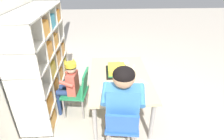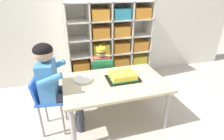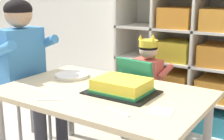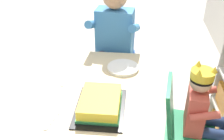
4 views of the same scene
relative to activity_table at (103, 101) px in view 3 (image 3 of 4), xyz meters
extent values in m
cube|color=silver|center=(0.22, 1.22, 0.19)|extent=(1.37, 0.01, 1.36)
cube|color=silver|center=(-0.45, 1.03, 0.19)|extent=(0.02, 0.39, 1.36)
cube|color=silver|center=(-0.11, 1.03, 0.19)|extent=(0.02, 0.39, 1.36)
cube|color=silver|center=(0.22, 1.03, 0.19)|extent=(0.02, 0.39, 1.36)
cube|color=silver|center=(0.22, 1.03, -0.48)|extent=(1.37, 0.39, 0.02)
cube|color=silver|center=(0.22, 1.03, -0.21)|extent=(1.37, 0.39, 0.02)
cube|color=silver|center=(0.22, 1.03, 0.06)|extent=(1.37, 0.39, 0.02)
cube|color=silver|center=(0.22, 1.03, 0.32)|extent=(1.37, 0.39, 0.02)
cube|color=orange|center=(-0.28, 1.01, -0.39)|extent=(0.26, 0.31, 0.16)
cube|color=orange|center=(0.05, 1.01, -0.39)|extent=(0.26, 0.31, 0.16)
cube|color=teal|center=(0.39, 1.01, -0.39)|extent=(0.26, 0.31, 0.16)
cube|color=orange|center=(-0.28, 1.01, -0.12)|extent=(0.26, 0.31, 0.16)
cube|color=orange|center=(0.05, 1.01, -0.12)|extent=(0.26, 0.31, 0.16)
cube|color=orange|center=(0.39, 1.01, -0.12)|extent=(0.26, 0.31, 0.16)
cube|color=yellow|center=(0.05, 1.01, 0.15)|extent=(0.26, 0.31, 0.16)
cube|color=orange|center=(0.39, 1.01, 0.15)|extent=(0.26, 0.31, 0.16)
cube|color=orange|center=(0.05, 1.01, 0.41)|extent=(0.26, 0.31, 0.16)
cube|color=orange|center=(0.39, 1.01, 0.41)|extent=(0.26, 0.31, 0.16)
cube|color=#D1B789|center=(0.00, 0.00, 0.04)|extent=(1.19, 0.77, 0.03)
cylinder|color=#9E9993|center=(-0.53, -0.32, -0.23)|extent=(0.05, 0.05, 0.52)
cylinder|color=#9E9993|center=(-0.53, 0.32, -0.23)|extent=(0.05, 0.05, 0.52)
cylinder|color=#9E9993|center=(0.53, 0.32, -0.23)|extent=(0.05, 0.05, 0.52)
cube|color=#238451|center=(-0.02, 0.60, -0.17)|extent=(0.36, 0.36, 0.03)
cube|color=#238451|center=(-0.04, 0.46, 0.00)|extent=(0.30, 0.11, 0.32)
cylinder|color=gray|center=(0.13, 0.71, -0.34)|extent=(0.02, 0.02, 0.31)
cylinder|color=gray|center=(-0.13, 0.75, -0.34)|extent=(0.02, 0.02, 0.31)
cylinder|color=gray|center=(0.09, 0.46, -0.34)|extent=(0.02, 0.02, 0.31)
cylinder|color=gray|center=(-0.16, 0.49, -0.34)|extent=(0.02, 0.02, 0.31)
cube|color=#D15647|center=(-0.02, 0.61, -0.01)|extent=(0.22, 0.14, 0.29)
sphere|color=#DBB293|center=(-0.02, 0.61, 0.20)|extent=(0.13, 0.13, 0.13)
ellipsoid|color=black|center=(-0.02, 0.61, 0.22)|extent=(0.14, 0.14, 0.10)
cylinder|color=yellow|center=(-0.02, 0.61, 0.25)|extent=(0.14, 0.14, 0.05)
cone|color=yellow|center=(-0.01, 0.67, 0.30)|extent=(0.04, 0.04, 0.04)
cone|color=yellow|center=(0.03, 0.58, 0.30)|extent=(0.04, 0.04, 0.04)
cone|color=yellow|center=(-0.07, 0.59, 0.30)|extent=(0.04, 0.04, 0.04)
cylinder|color=navy|center=(0.06, 0.71, -0.13)|extent=(0.10, 0.22, 0.07)
cylinder|color=navy|center=(-0.07, 0.73, -0.13)|extent=(0.10, 0.22, 0.07)
cylinder|color=navy|center=(0.07, 0.81, -0.33)|extent=(0.06, 0.06, 0.33)
cylinder|color=navy|center=(-0.05, 0.83, -0.33)|extent=(0.06, 0.06, 0.33)
cylinder|color=#D15647|center=(0.11, 0.64, 0.05)|extent=(0.07, 0.18, 0.10)
cylinder|color=#D15647|center=(-0.14, 0.67, 0.05)|extent=(0.07, 0.18, 0.10)
cube|color=blue|center=(-0.73, 0.04, -0.05)|extent=(0.33, 0.35, 0.03)
cube|color=blue|center=(-0.86, 0.06, 0.07)|extent=(0.09, 0.30, 0.23)
cylinder|color=gray|center=(-0.63, -0.10, -0.28)|extent=(0.02, 0.02, 0.42)
cylinder|color=gray|center=(-0.60, 0.15, -0.28)|extent=(0.02, 0.02, 0.42)
cylinder|color=gray|center=(-0.86, -0.07, -0.28)|extent=(0.02, 0.02, 0.42)
cylinder|color=gray|center=(-0.83, 0.18, -0.28)|extent=(0.02, 0.02, 0.42)
cube|color=#3D7FBC|center=(-0.73, 0.04, 0.16)|extent=(0.20, 0.32, 0.42)
sphere|color=tan|center=(-0.73, 0.04, 0.47)|extent=(0.19, 0.19, 0.19)
ellipsoid|color=black|center=(-0.73, 0.04, 0.50)|extent=(0.19, 0.19, 0.14)
cylinder|color=#33333D|center=(-0.59, -0.07, -0.02)|extent=(0.31, 0.14, 0.10)
cylinder|color=#33333D|center=(-0.57, 0.11, -0.02)|extent=(0.31, 0.14, 0.10)
cylinder|color=#33333D|center=(-0.44, -0.09, -0.27)|extent=(0.08, 0.08, 0.44)
cylinder|color=#33333D|center=(-0.42, 0.09, -0.27)|extent=(0.08, 0.08, 0.44)
cylinder|color=#3D7FBC|center=(-0.69, -0.13, 0.26)|extent=(0.25, 0.10, 0.14)
cylinder|color=#3D7FBC|center=(-0.65, 0.20, 0.26)|extent=(0.25, 0.10, 0.14)
cube|color=black|center=(0.11, 0.03, 0.06)|extent=(0.39, 0.29, 0.01)
cube|color=yellow|center=(0.11, 0.03, 0.11)|extent=(0.29, 0.23, 0.08)
cube|color=#338E4C|center=(0.11, 0.03, 0.08)|extent=(0.31, 0.24, 0.02)
cylinder|color=white|center=(-0.35, 0.14, 0.07)|extent=(0.23, 0.23, 0.02)
cube|color=white|center=(0.42, -0.11, 0.06)|extent=(0.13, 0.13, 0.00)
cube|color=white|center=(-0.32, -0.19, 0.06)|extent=(0.10, 0.02, 0.00)
cube|color=white|center=(-0.25, -0.19, 0.06)|extent=(0.04, 0.02, 0.00)
cube|color=white|center=(-0.41, -0.17, 0.06)|extent=(0.09, 0.01, 0.00)
cube|color=white|center=(-0.48, -0.17, 0.06)|extent=(0.04, 0.02, 0.00)
cube|color=white|center=(0.23, -0.22, 0.06)|extent=(0.11, 0.04, 0.00)
cube|color=white|center=(0.30, -0.24, 0.06)|extent=(0.04, 0.03, 0.00)
cube|color=white|center=(-0.16, -0.29, 0.06)|extent=(0.08, 0.06, 0.00)
cube|color=white|center=(-0.11, -0.26, 0.06)|extent=(0.04, 0.04, 0.00)
camera|label=1|loc=(-2.06, 0.21, 1.26)|focal=29.43mm
camera|label=2|loc=(-0.53, -1.73, 1.06)|focal=28.30mm
camera|label=3|loc=(0.99, -1.41, 0.63)|focal=49.94mm
camera|label=4|loc=(1.37, 0.23, 1.11)|focal=44.38mm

